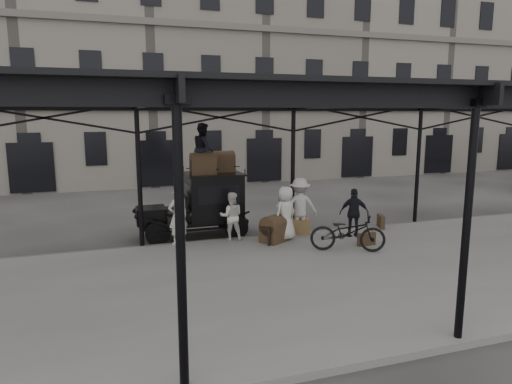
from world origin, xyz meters
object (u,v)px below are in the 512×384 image
bicycle (348,232)px  steamer_trunk_platform (276,230)px  porter_left (178,216)px  taxi (205,202)px  steamer_trunk_roof_near (203,165)px  porter_official (354,213)px

bicycle → steamer_trunk_platform: size_ratio=2.23×
porter_left → steamer_trunk_platform: porter_left is taller
taxi → bicycle: bearing=-44.7°
steamer_trunk_platform → steamer_trunk_roof_near: bearing=108.6°
porter_official → bicycle: size_ratio=0.74×
bicycle → steamer_trunk_platform: (-1.64, 1.66, -0.22)m
porter_official → steamer_trunk_platform: size_ratio=1.65×
taxi → porter_left: 1.64m
porter_official → steamer_trunk_roof_near: steamer_trunk_roof_near is taller
porter_official → bicycle: (-1.00, -1.37, -0.23)m
taxi → bicycle: taxi is taller
steamer_trunk_platform → porter_official: bearing=-39.0°
bicycle → steamer_trunk_roof_near: bearing=73.1°
porter_left → steamer_trunk_platform: size_ratio=1.83×
porter_left → porter_official: (5.63, -0.92, -0.09)m
steamer_trunk_roof_near → steamer_trunk_platform: steamer_trunk_roof_near is taller
bicycle → steamer_trunk_platform: bearing=69.6°
taxi → steamer_trunk_roof_near: size_ratio=4.41×
porter_left → bicycle: bearing=134.0°
porter_official → steamer_trunk_platform: bearing=14.6°
taxi → porter_official: 5.01m
porter_left → bicycle: (4.63, -2.28, -0.32)m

